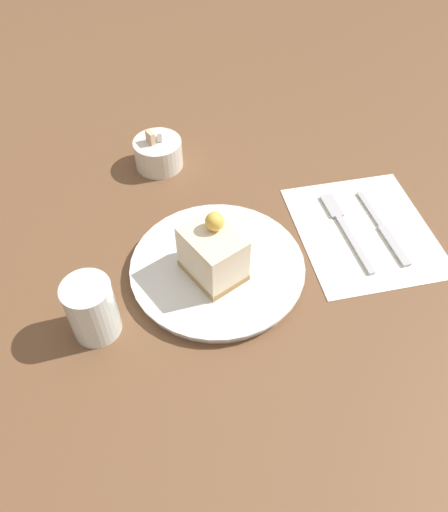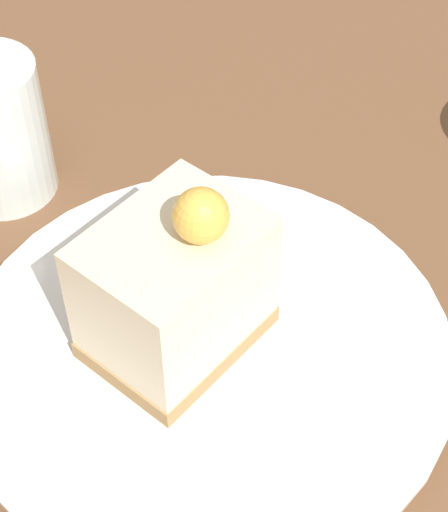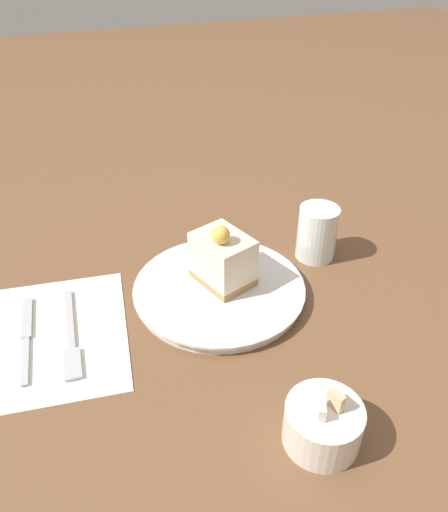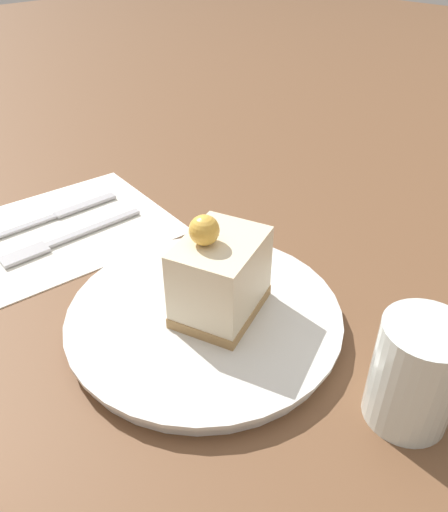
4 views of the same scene
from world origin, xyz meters
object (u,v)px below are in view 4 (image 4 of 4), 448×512
Objects in this scene: knife at (67,211)px; drinking_glass at (415,374)px; cake_slice at (220,276)px; plate at (205,316)px; fork at (62,240)px.

drinking_glass is (-0.47, -0.03, 0.04)m from knife.
plate is at bearing 27.22° from cake_slice.
drinking_glass reaches higher than plate.
cake_slice is 0.18m from drinking_glass.
plate reaches higher than knife.
fork is at bearing 9.84° from drinking_glass.
fork is 0.07m from knife.
plate is 2.48× the size of cake_slice.
fork is at bearing 7.06° from plate.
fork is 1.05× the size of knife.
drinking_glass is at bearing -172.96° from knife.
drinking_glass is at bearing 170.74° from cake_slice.
plate is 0.19m from drinking_glass.
plate is 2.84× the size of drinking_glass.
drinking_glass is at bearing -166.89° from plate.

